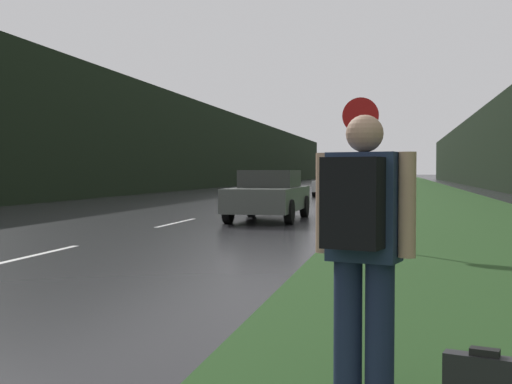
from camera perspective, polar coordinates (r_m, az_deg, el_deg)
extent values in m
cube|color=#26471E|center=(41.94, 14.82, -0.10)|extent=(6.00, 240.00, 0.02)
cube|color=silver|center=(11.08, -19.40, -5.40)|extent=(0.12, 3.00, 0.01)
cube|color=silver|center=(17.39, -7.08, -2.72)|extent=(0.12, 3.00, 0.01)
cube|color=silver|center=(24.08, -1.46, -1.45)|extent=(0.12, 3.00, 0.01)
cube|color=black|center=(54.43, -4.88, 4.01)|extent=(2.00, 140.00, 6.91)
cube|color=black|center=(52.48, 21.00, 3.84)|extent=(2.00, 140.00, 6.68)
cylinder|color=slate|center=(11.74, 9.24, 0.11)|extent=(0.07, 0.07, 2.06)
cylinder|color=#B71414|center=(11.78, 9.27, 6.72)|extent=(0.66, 0.02, 0.66)
cylinder|color=#1E2847|center=(3.86, 8.16, -12.35)|extent=(0.17, 0.17, 0.86)
cylinder|color=#1E2847|center=(3.80, 10.93, -12.58)|extent=(0.17, 0.17, 0.86)
cube|color=navy|center=(3.72, 9.60, -1.30)|extent=(0.44, 0.32, 0.62)
sphere|color=tan|center=(3.72, 9.63, 5.14)|extent=(0.21, 0.21, 0.21)
cylinder|color=tan|center=(3.80, 6.05, -0.96)|extent=(0.10, 0.10, 0.59)
cylinder|color=tan|center=(3.65, 13.29, -1.12)|extent=(0.10, 0.10, 0.59)
cube|color=black|center=(3.53, 8.58, -0.96)|extent=(0.35, 0.26, 0.50)
cube|color=black|center=(3.75, 19.67, -13.26)|extent=(0.17, 0.11, 0.04)
cube|color=#4C514C|center=(18.15, 1.14, -0.59)|extent=(1.73, 4.40, 0.64)
cube|color=#2D302D|center=(18.35, 1.28, 1.19)|extent=(1.47, 1.98, 0.49)
cylinder|color=black|center=(16.67, 2.99, -1.79)|extent=(0.20, 0.65, 0.65)
cylinder|color=black|center=(17.02, -2.49, -1.71)|extent=(0.20, 0.65, 0.65)
cylinder|color=black|center=(19.36, 4.33, -1.29)|extent=(0.20, 0.65, 0.65)
cylinder|color=black|center=(19.67, -0.42, -1.24)|extent=(0.20, 0.65, 0.65)
cube|color=#BCBCBC|center=(36.04, 6.86, 0.55)|extent=(1.84, 4.14, 0.59)
cube|color=slate|center=(36.24, 6.89, 1.45)|extent=(1.56, 1.86, 0.53)
cylinder|color=black|center=(34.69, 8.08, 0.06)|extent=(0.20, 0.64, 0.64)
cylinder|color=black|center=(34.87, 5.21, 0.08)|extent=(0.20, 0.64, 0.64)
cylinder|color=black|center=(37.25, 8.39, 0.18)|extent=(0.20, 0.64, 0.64)
cylinder|color=black|center=(37.42, 5.72, 0.20)|extent=(0.20, 0.64, 0.64)
cube|color=black|center=(89.24, 7.40, 1.99)|extent=(2.34, 2.04, 2.50)
cube|color=#333842|center=(85.90, 7.19, 2.27)|extent=(2.47, 4.66, 3.34)
cylinder|color=black|center=(89.15, 6.63, 1.22)|extent=(0.28, 0.90, 0.90)
cylinder|color=black|center=(88.94, 8.13, 1.21)|extent=(0.28, 0.90, 0.90)
cylinder|color=black|center=(84.87, 6.33, 1.19)|extent=(0.28, 0.90, 0.90)
cylinder|color=black|center=(84.64, 7.91, 1.18)|extent=(0.28, 0.90, 0.90)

